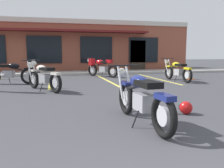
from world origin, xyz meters
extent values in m
plane|color=#3D3D42|center=(0.00, 4.19, 0.00)|extent=(80.00, 80.00, 0.00)
cube|color=#A8A59E|center=(0.00, 13.08, 0.07)|extent=(22.00, 1.80, 0.14)
cube|color=brown|center=(0.00, 17.08, 1.70)|extent=(16.48, 5.07, 3.40)
cube|color=beige|center=(0.00, 14.52, 3.25)|extent=(16.48, 0.06, 0.30)
cube|color=black|center=(-1.65, 14.51, 1.45)|extent=(2.11, 0.06, 1.70)
cube|color=black|center=(1.65, 14.51, 1.45)|extent=(2.11, 0.06, 1.70)
cube|color=black|center=(4.94, 14.51, 1.45)|extent=(2.11, 0.06, 1.70)
cube|color=#33281E|center=(4.53, 14.51, 1.05)|extent=(1.10, 0.06, 2.10)
cube|color=maroon|center=(0.00, 14.10, 2.60)|extent=(9.89, 0.90, 0.12)
cube|color=#DBCC4C|center=(-1.24, 9.48, 0.00)|extent=(0.12, 4.80, 0.01)
cube|color=#DBCC4C|center=(1.24, 9.48, 0.00)|extent=(0.12, 4.80, 0.01)
cube|color=#DBCC4C|center=(3.71, 9.48, 0.00)|extent=(0.12, 4.80, 0.01)
torus|color=black|center=(0.44, 2.01, 0.32)|extent=(0.15, 0.65, 0.64)
cylinder|color=#B7B7BC|center=(0.44, 2.01, 0.32)|extent=(0.08, 0.29, 0.29)
torus|color=black|center=(0.33, 3.44, 0.32)|extent=(0.15, 0.65, 0.64)
cylinder|color=#B7B7BC|center=(0.33, 3.44, 0.32)|extent=(0.08, 0.29, 0.29)
cylinder|color=silver|center=(0.23, 3.53, 0.64)|extent=(0.07, 0.33, 0.66)
cylinder|color=silver|center=(0.41, 3.55, 0.64)|extent=(0.07, 0.33, 0.66)
cylinder|color=black|center=(0.31, 3.62, 0.96)|extent=(0.66, 0.08, 0.03)
sphere|color=silver|center=(0.31, 3.70, 0.82)|extent=(0.18, 0.18, 0.17)
cube|color=navy|center=(0.32, 3.48, 0.62)|extent=(0.17, 0.37, 0.06)
cube|color=#9E9EA3|center=(0.39, 2.64, 0.40)|extent=(0.27, 0.42, 0.28)
cylinder|color=silver|center=(0.56, 2.29, 0.36)|extent=(0.11, 0.55, 0.07)
cylinder|color=black|center=(0.37, 2.84, 0.64)|extent=(0.13, 0.94, 0.26)
ellipsoid|color=navy|center=(0.37, 2.86, 0.72)|extent=(0.30, 0.50, 0.22)
cube|color=black|center=(0.40, 2.50, 0.72)|extent=(0.32, 0.54, 0.10)
cube|color=navy|center=(0.44, 1.99, 0.60)|extent=(0.19, 0.37, 0.08)
cylinder|color=black|center=(0.22, 2.56, 0.14)|extent=(0.14, 0.03, 0.29)
torus|color=black|center=(-2.06, 8.79, 0.32)|extent=(0.64, 0.28, 0.64)
cylinder|color=#B7B7BC|center=(-2.06, 8.79, 0.32)|extent=(0.29, 0.14, 0.29)
cylinder|color=silver|center=(-1.94, 8.85, 0.64)|extent=(0.32, 0.14, 0.66)
cylinder|color=silver|center=(-1.99, 8.68, 0.64)|extent=(0.32, 0.14, 0.66)
cylinder|color=black|center=(-1.89, 8.74, 0.96)|extent=(0.22, 0.64, 0.03)
sphere|color=silver|center=(-1.81, 8.72, 0.82)|extent=(0.21, 0.21, 0.17)
cube|color=black|center=(-2.02, 8.78, 0.62)|extent=(0.39, 0.24, 0.06)
cube|color=#9E9EA3|center=(-2.83, 9.02, 0.40)|extent=(0.45, 0.35, 0.28)
cylinder|color=black|center=(-2.64, 8.97, 0.64)|extent=(0.92, 0.33, 0.26)
ellipsoid|color=black|center=(-2.62, 8.96, 0.72)|extent=(0.53, 0.39, 0.22)
cube|color=black|center=(-2.96, 9.07, 0.72)|extent=(0.58, 0.42, 0.10)
cylinder|color=black|center=(-2.84, 9.22, 0.14)|extent=(0.06, 0.14, 0.29)
torus|color=black|center=(-1.03, 6.33, 0.32)|extent=(0.41, 0.60, 0.64)
cylinder|color=#B7B7BC|center=(-1.03, 6.33, 0.32)|extent=(0.20, 0.28, 0.29)
torus|color=black|center=(-1.76, 7.57, 0.32)|extent=(0.41, 0.60, 0.64)
cylinder|color=#B7B7BC|center=(-1.76, 7.57, 0.32)|extent=(0.20, 0.28, 0.29)
cylinder|color=silver|center=(-1.89, 7.61, 0.64)|extent=(0.20, 0.30, 0.66)
cylinder|color=silver|center=(-1.74, 7.70, 0.64)|extent=(0.20, 0.30, 0.66)
cylinder|color=black|center=(-1.86, 7.72, 0.96)|extent=(0.58, 0.36, 0.03)
sphere|color=silver|center=(-1.90, 7.79, 0.82)|extent=(0.23, 0.23, 0.17)
cube|color=beige|center=(-1.78, 7.60, 0.62)|extent=(0.30, 0.38, 0.06)
cube|color=#9E9EA3|center=(-1.36, 6.88, 0.40)|extent=(0.41, 0.47, 0.28)
cylinder|color=silver|center=(-1.05, 6.63, 0.36)|extent=(0.34, 0.51, 0.07)
cylinder|color=black|center=(-1.46, 7.05, 0.64)|extent=(0.53, 0.84, 0.26)
ellipsoid|color=beige|center=(-1.47, 7.07, 0.72)|extent=(0.47, 0.55, 0.22)
cube|color=black|center=(-1.29, 6.76, 0.72)|extent=(0.51, 0.59, 0.10)
cube|color=beige|center=(-1.02, 6.31, 0.60)|extent=(0.32, 0.39, 0.08)
cylinder|color=black|center=(-1.48, 6.73, 0.14)|extent=(0.13, 0.09, 0.29)
torus|color=black|center=(1.77, 10.47, 0.32)|extent=(0.45, 0.58, 0.64)
cylinder|color=#B7B7BC|center=(1.77, 10.47, 0.32)|extent=(0.22, 0.27, 0.29)
torus|color=black|center=(0.93, 11.64, 0.32)|extent=(0.45, 0.58, 0.64)
cylinder|color=#B7B7BC|center=(0.93, 11.64, 0.32)|extent=(0.22, 0.27, 0.29)
cylinder|color=silver|center=(0.80, 11.67, 0.64)|extent=(0.23, 0.29, 0.66)
cylinder|color=silver|center=(0.95, 11.77, 0.64)|extent=(0.23, 0.29, 0.66)
cylinder|color=black|center=(0.83, 11.78, 0.96)|extent=(0.55, 0.41, 0.03)
sphere|color=silver|center=(0.78, 11.85, 0.82)|extent=(0.24, 0.24, 0.17)
cube|color=#B70F14|center=(0.91, 11.67, 0.62)|extent=(0.32, 0.37, 0.06)
cube|color=#9E9EA3|center=(1.40, 10.99, 0.40)|extent=(0.43, 0.46, 0.28)
cylinder|color=silver|center=(1.73, 10.77, 0.36)|extent=(0.38, 0.49, 0.07)
cylinder|color=black|center=(1.28, 11.15, 0.64)|extent=(0.60, 0.80, 0.26)
ellipsoid|color=#B70F14|center=(1.26, 11.18, 0.76)|extent=(0.55, 0.60, 0.26)
cube|color=#B70F14|center=(0.90, 11.68, 0.76)|extent=(0.37, 0.36, 0.36)
cube|color=black|center=(1.46, 10.91, 0.78)|extent=(0.43, 0.46, 0.10)
cube|color=#B70F14|center=(1.63, 10.66, 0.82)|extent=(0.35, 0.38, 0.16)
cylinder|color=black|center=(1.29, 10.83, 0.14)|extent=(0.12, 0.10, 0.29)
torus|color=black|center=(4.23, 7.67, 0.32)|extent=(0.14, 0.64, 0.64)
cylinder|color=#B7B7BC|center=(4.23, 7.67, 0.32)|extent=(0.08, 0.29, 0.29)
torus|color=black|center=(4.14, 9.11, 0.32)|extent=(0.14, 0.64, 0.64)
cylinder|color=#B7B7BC|center=(4.14, 9.11, 0.32)|extent=(0.08, 0.29, 0.29)
cylinder|color=silver|center=(4.05, 9.20, 0.64)|extent=(0.06, 0.33, 0.66)
cylinder|color=silver|center=(4.23, 9.21, 0.64)|extent=(0.06, 0.33, 0.66)
cylinder|color=black|center=(4.13, 9.29, 0.96)|extent=(0.66, 0.07, 0.03)
sphere|color=silver|center=(4.13, 9.37, 0.82)|extent=(0.18, 0.18, 0.17)
cube|color=yellow|center=(4.14, 9.15, 0.62)|extent=(0.16, 0.37, 0.06)
cube|color=#9E9EA3|center=(4.19, 8.31, 0.40)|extent=(0.26, 0.41, 0.28)
cylinder|color=silver|center=(4.36, 7.95, 0.36)|extent=(0.10, 0.55, 0.07)
cylinder|color=black|center=(4.18, 8.51, 0.64)|extent=(0.12, 0.94, 0.26)
ellipsoid|color=yellow|center=(4.18, 8.53, 0.72)|extent=(0.29, 0.50, 0.22)
cube|color=black|center=(4.20, 8.17, 0.72)|extent=(0.31, 0.54, 0.10)
cube|color=yellow|center=(4.24, 7.65, 0.60)|extent=(0.18, 0.37, 0.08)
cylinder|color=black|center=(4.02, 8.23, 0.14)|extent=(0.14, 0.03, 0.29)
sphere|color=#B71414|center=(1.49, 3.15, 0.13)|extent=(0.26, 0.26, 0.26)
cube|color=black|center=(1.49, 3.26, 0.12)|extent=(0.18, 0.03, 0.09)
cube|color=orange|center=(5.13, 8.91, 0.01)|extent=(0.34, 0.34, 0.03)
cone|color=orange|center=(5.13, 8.91, 0.28)|extent=(0.26, 0.26, 0.50)
cylinder|color=white|center=(5.13, 8.91, 0.32)|extent=(0.19, 0.19, 0.06)
camera|label=1|loc=(-1.03, -0.99, 1.20)|focal=37.90mm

